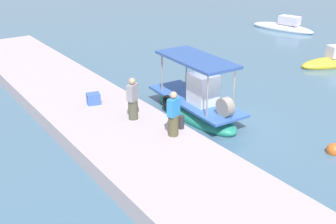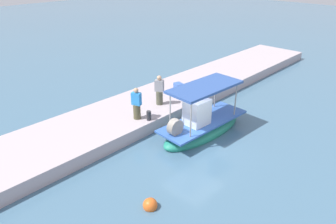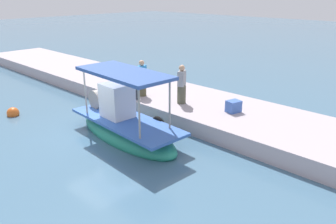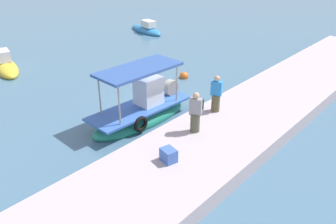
% 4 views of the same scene
% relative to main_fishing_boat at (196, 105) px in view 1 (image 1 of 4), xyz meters
% --- Properties ---
extents(ground_plane, '(120.00, 120.00, 0.00)m').
position_rel_main_fishing_boat_xyz_m(ground_plane, '(1.06, 0.39, -0.50)').
color(ground_plane, '#456B85').
extents(dock_quay, '(36.00, 4.17, 0.66)m').
position_rel_main_fishing_boat_xyz_m(dock_quay, '(1.06, -3.94, -0.17)').
color(dock_quay, '#B3A4AA').
rests_on(dock_quay, ground_plane).
extents(main_fishing_boat, '(5.41, 2.08, 2.98)m').
position_rel_main_fishing_boat_xyz_m(main_fishing_boat, '(0.00, 0.00, 0.00)').
color(main_fishing_boat, '#258E72').
rests_on(main_fishing_boat, ground_plane).
extents(fisherman_near_bollard, '(0.48, 0.54, 1.71)m').
position_rel_main_fishing_boat_xyz_m(fisherman_near_bollard, '(2.00, -2.72, 0.93)').
color(fisherman_near_bollard, brown).
rests_on(fisherman_near_bollard, dock_quay).
extents(fisherman_by_crate, '(0.51, 0.56, 1.72)m').
position_rel_main_fishing_boat_xyz_m(fisherman_by_crate, '(-0.09, -3.16, 0.94)').
color(fisherman_by_crate, '#4F503E').
rests_on(fisherman_by_crate, dock_quay).
extents(mooring_bollard, '(0.24, 0.24, 0.50)m').
position_rel_main_fishing_boat_xyz_m(mooring_bollard, '(1.71, -2.14, 0.41)').
color(mooring_bollard, '#2D2D33').
rests_on(mooring_bollard, dock_quay).
extents(cargo_crate, '(0.56, 0.64, 0.48)m').
position_rel_main_fishing_boat_xyz_m(cargo_crate, '(-2.41, -3.78, 0.40)').
color(cargo_crate, '#3D63B8').
rests_on(cargo_crate, dock_quay).
extents(marker_buoy, '(0.54, 0.54, 0.54)m').
position_rel_main_fishing_boat_xyz_m(marker_buoy, '(5.58, 2.02, -0.39)').
color(marker_buoy, orange).
rests_on(marker_buoy, ground_plane).
extents(moored_boat_near, '(2.40, 4.22, 1.49)m').
position_rel_main_fishing_boat_xyz_m(moored_boat_near, '(-0.96, 11.43, -0.26)').
color(moored_boat_near, gold).
rests_on(moored_boat_near, ground_plane).
extents(moored_boat_mid, '(5.69, 2.65, 1.46)m').
position_rel_main_fishing_boat_xyz_m(moored_boat_mid, '(-9.36, 17.06, -0.26)').
color(moored_boat_mid, silver).
rests_on(moored_boat_mid, ground_plane).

